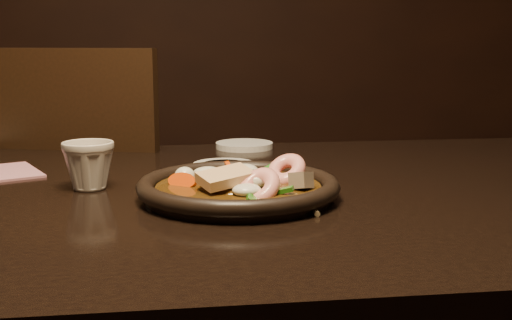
{
  "coord_description": "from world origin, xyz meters",
  "views": [
    {
      "loc": [
        -0.02,
        -0.98,
        0.98
      ],
      "look_at": [
        0.11,
        -0.02,
        0.8
      ],
      "focal_mm": 45.0,
      "sensor_mm": 36.0,
      "label": 1
    }
  ],
  "objects": [
    {
      "name": "tea_cup",
      "position": [
        -0.15,
        0.03,
        0.79
      ],
      "size": [
        0.08,
        0.08,
        0.08
      ],
      "primitive_type": "imported",
      "rotation": [
        0.0,
        0.0,
        -0.05
      ],
      "color": "beige",
      "rests_on": "table"
    },
    {
      "name": "stirfry",
      "position": [
        0.08,
        -0.06,
        0.77
      ],
      "size": [
        0.23,
        0.21,
        0.06
      ],
      "color": "#39220A",
      "rests_on": "plate"
    },
    {
      "name": "saucer_right",
      "position": [
        0.14,
        0.39,
        0.76
      ],
      "size": [
        0.12,
        0.12,
        0.01
      ],
      "primitive_type": "cylinder",
      "color": "silver",
      "rests_on": "table"
    },
    {
      "name": "chair",
      "position": [
        -0.22,
        0.55,
        0.53
      ],
      "size": [
        0.57,
        0.57,
        0.96
      ],
      "rotation": [
        0.0,
        0.0,
        2.85
      ],
      "color": "black",
      "rests_on": "floor"
    },
    {
      "name": "table",
      "position": [
        0.0,
        0.0,
        0.67
      ],
      "size": [
        1.6,
        0.9,
        0.75
      ],
      "color": "black",
      "rests_on": "floor"
    },
    {
      "name": "chopsticks",
      "position": [
        0.17,
        -0.05,
        0.75
      ],
      "size": [
        0.02,
        0.27,
        0.01
      ],
      "rotation": [
        0.0,
        0.0,
        -0.03
      ],
      "color": "#9F885B",
      "rests_on": "table"
    },
    {
      "name": "plate",
      "position": [
        0.08,
        -0.06,
        0.77
      ],
      "size": [
        0.3,
        0.3,
        0.03
      ],
      "color": "black",
      "rests_on": "table"
    },
    {
      "name": "soy_dish",
      "position": [
        0.07,
        0.14,
        0.76
      ],
      "size": [
        0.11,
        0.11,
        0.02
      ],
      "primitive_type": "cylinder",
      "color": "silver",
      "rests_on": "table"
    }
  ]
}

